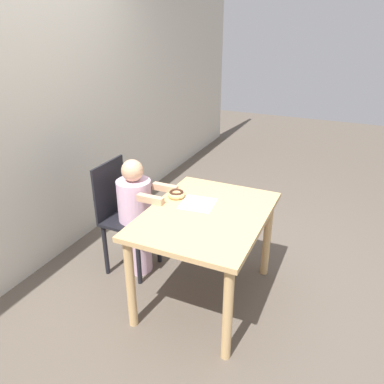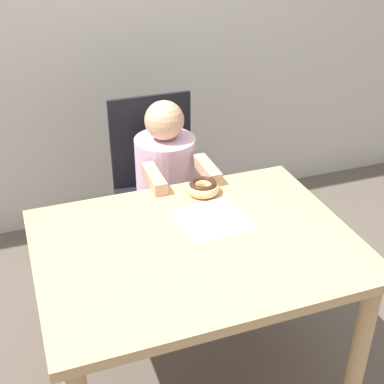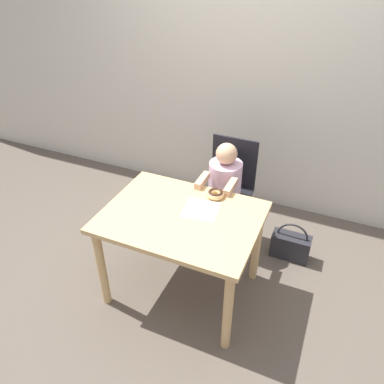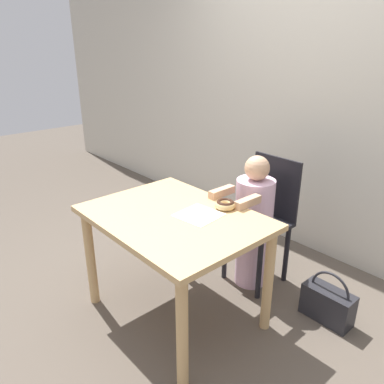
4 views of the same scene
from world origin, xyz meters
TOP-DOWN VIEW (x-y plane):
  - ground_plane at (0.00, 0.00)m, footprint 12.00×12.00m
  - wall_back at (0.00, 1.41)m, footprint 8.00×0.05m
  - dining_table at (0.00, 0.00)m, footprint 1.04×0.78m
  - chair at (0.09, 0.74)m, footprint 0.38×0.37m
  - child_figure at (0.09, 0.63)m, footprint 0.27×0.44m
  - donut at (0.13, 0.29)m, footprint 0.13×0.13m
  - napkin at (0.10, 0.11)m, footprint 0.25×0.25m
  - handbag at (0.68, 0.68)m, footprint 0.31×0.14m

SIDE VIEW (x-z plane):
  - ground_plane at x=0.00m, z-range 0.00..0.00m
  - handbag at x=0.68m, z-range -0.05..0.29m
  - child_figure at x=0.09m, z-range 0.00..0.96m
  - chair at x=0.09m, z-range 0.02..0.93m
  - dining_table at x=0.00m, z-range 0.25..0.95m
  - napkin at x=0.10m, z-range 0.71..0.71m
  - donut at x=0.13m, z-range 0.71..0.76m
  - wall_back at x=0.00m, z-range 0.00..2.50m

